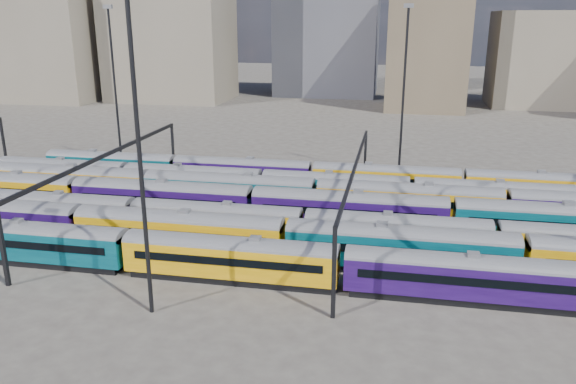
% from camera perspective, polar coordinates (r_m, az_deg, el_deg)
% --- Properties ---
extents(ground, '(500.00, 500.00, 0.00)m').
position_cam_1_polar(ground, '(66.90, -1.96, -3.40)').
color(ground, '#403A36').
rests_on(ground, ground).
extents(rake_0, '(144.41, 3.02, 5.08)m').
position_cam_1_polar(rake_0, '(50.88, 17.29, -7.82)').
color(rake_0, black).
rests_on(rake_0, ground).
extents(rake_1, '(133.72, 3.26, 5.50)m').
position_cam_1_polar(rake_1, '(55.95, -0.28, -4.44)').
color(rake_1, black).
rests_on(rake_1, ground).
extents(rake_2, '(117.66, 2.87, 4.83)m').
position_cam_1_polar(rake_2, '(66.43, -15.43, -1.86)').
color(rake_2, black).
rests_on(rake_2, ground).
extents(rake_3, '(135.78, 3.31, 5.59)m').
position_cam_1_polar(rake_3, '(66.38, -3.62, -0.91)').
color(rake_3, black).
rests_on(rake_3, ground).
extents(rake_4, '(133.94, 3.26, 5.51)m').
position_cam_1_polar(rake_4, '(76.10, -14.09, 0.93)').
color(rake_4, black).
rests_on(rake_4, ground).
extents(rake_5, '(98.71, 2.89, 4.86)m').
position_cam_1_polar(rake_5, '(74.41, 4.80, 0.76)').
color(rake_5, black).
rests_on(rake_5, ground).
extents(rake_6, '(102.26, 3.00, 5.04)m').
position_cam_1_polar(rake_6, '(78.81, 9.88, 1.57)').
color(rake_6, black).
rests_on(rake_6, ground).
extents(gantry_1, '(0.35, 40.35, 8.03)m').
position_cam_1_polar(gantry_1, '(71.93, -17.76, 2.91)').
color(gantry_1, black).
rests_on(gantry_1, ground).
extents(gantry_2, '(0.35, 40.35, 8.03)m').
position_cam_1_polar(gantry_2, '(63.39, 6.82, 1.77)').
color(gantry_2, black).
rests_on(gantry_2, ground).
extents(mast_1, '(1.40, 0.50, 25.60)m').
position_cam_1_polar(mast_1, '(94.55, -17.22, 10.64)').
color(mast_1, black).
rests_on(mast_1, ground).
extents(mast_2, '(1.40, 0.50, 25.60)m').
position_cam_1_polar(mast_2, '(44.53, -14.90, 4.25)').
color(mast_2, black).
rests_on(mast_2, ground).
extents(mast_3, '(1.40, 0.50, 25.60)m').
position_cam_1_polar(mast_3, '(85.54, 11.69, 10.43)').
color(mast_3, black).
rests_on(mast_3, ground).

